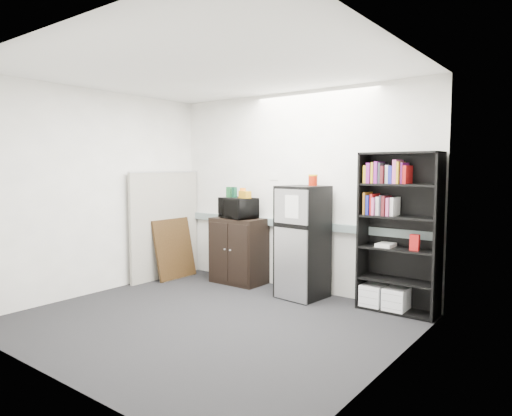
# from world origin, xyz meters

# --- Properties ---
(floor) EXTENTS (4.00, 4.00, 0.00)m
(floor) POSITION_xyz_m (0.00, 0.00, 0.00)
(floor) COLOR black
(floor) RESTS_ON ground
(wall_back) EXTENTS (4.00, 0.02, 2.70)m
(wall_back) POSITION_xyz_m (0.00, 1.75, 1.35)
(wall_back) COLOR silver
(wall_back) RESTS_ON floor
(wall_right) EXTENTS (0.02, 3.50, 2.70)m
(wall_right) POSITION_xyz_m (2.00, 0.00, 1.35)
(wall_right) COLOR silver
(wall_right) RESTS_ON floor
(wall_left) EXTENTS (0.02, 3.50, 2.70)m
(wall_left) POSITION_xyz_m (-2.00, 0.00, 1.35)
(wall_left) COLOR silver
(wall_left) RESTS_ON floor
(ceiling) EXTENTS (4.00, 3.50, 0.02)m
(ceiling) POSITION_xyz_m (0.00, 0.00, 2.70)
(ceiling) COLOR white
(ceiling) RESTS_ON wall_back
(electrical_raceway) EXTENTS (3.92, 0.05, 0.10)m
(electrical_raceway) POSITION_xyz_m (0.00, 1.72, 0.90)
(electrical_raceway) COLOR gray
(electrical_raceway) RESTS_ON wall_back
(wall_note) EXTENTS (0.14, 0.00, 0.10)m
(wall_note) POSITION_xyz_m (-0.35, 1.74, 1.55)
(wall_note) COLOR white
(wall_note) RESTS_ON wall_back
(bookshelf) EXTENTS (0.90, 0.34, 1.85)m
(bookshelf) POSITION_xyz_m (1.51, 1.57, 0.97)
(bookshelf) COLOR black
(bookshelf) RESTS_ON floor
(cubicle_partition) EXTENTS (0.06, 1.30, 1.62)m
(cubicle_partition) POSITION_xyz_m (-1.90, 1.08, 0.81)
(cubicle_partition) COLOR gray
(cubicle_partition) RESTS_ON floor
(cabinet) EXTENTS (0.76, 0.50, 0.95)m
(cabinet) POSITION_xyz_m (-0.80, 1.50, 0.47)
(cabinet) COLOR black
(cabinet) RESTS_ON floor
(microwave) EXTENTS (0.61, 0.48, 0.30)m
(microwave) POSITION_xyz_m (-0.80, 1.48, 1.10)
(microwave) COLOR black
(microwave) RESTS_ON cabinet
(snack_box_a) EXTENTS (0.08, 0.06, 0.15)m
(snack_box_a) POSITION_xyz_m (-1.00, 1.52, 1.32)
(snack_box_a) COLOR #175026
(snack_box_a) RESTS_ON microwave
(snack_box_b) EXTENTS (0.08, 0.07, 0.15)m
(snack_box_b) POSITION_xyz_m (-0.89, 1.52, 1.32)
(snack_box_b) COLOR #0D3C27
(snack_box_b) RESTS_ON microwave
(snack_box_c) EXTENTS (0.07, 0.06, 0.14)m
(snack_box_c) POSITION_xyz_m (-0.74, 1.52, 1.31)
(snack_box_c) COLOR orange
(snack_box_c) RESTS_ON microwave
(snack_bag) EXTENTS (0.20, 0.15, 0.10)m
(snack_bag) POSITION_xyz_m (-0.66, 1.47, 1.29)
(snack_bag) COLOR #B87D12
(snack_bag) RESTS_ON microwave
(refrigerator) EXTENTS (0.60, 0.63, 1.44)m
(refrigerator) POSITION_xyz_m (0.32, 1.42, 0.72)
(refrigerator) COLOR black
(refrigerator) RESTS_ON floor
(coffee_can) EXTENTS (0.12, 0.12, 0.16)m
(coffee_can) POSITION_xyz_m (0.40, 1.55, 1.53)
(coffee_can) COLOR #9C1A07
(coffee_can) RESTS_ON refrigerator
(framed_poster) EXTENTS (0.23, 0.71, 0.90)m
(framed_poster) POSITION_xyz_m (-1.77, 1.14, 0.46)
(framed_poster) COLOR black
(framed_poster) RESTS_ON floor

